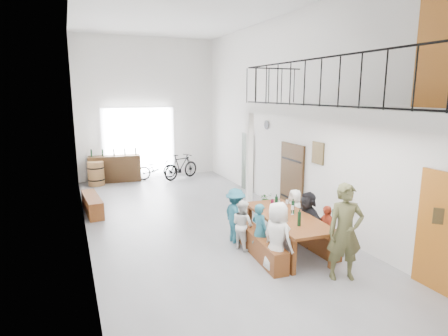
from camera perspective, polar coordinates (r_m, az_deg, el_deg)
name	(u,v)px	position (r m, az deg, el deg)	size (l,w,h in m)	color
floor	(197,222)	(10.04, -4.10, -8.27)	(12.00, 12.00, 0.00)	gray
room_walls	(195,85)	(9.46, -4.41, 12.45)	(12.00, 12.00, 12.00)	white
gateway_portal	(139,143)	(15.27, -12.80, 3.67)	(2.80, 0.08, 2.80)	white
right_wall_decor	(329,163)	(9.25, 15.70, 0.81)	(0.07, 8.28, 5.07)	#9D5517
balcony	(344,114)	(7.68, 17.77, 7.80)	(1.52, 5.62, 4.00)	white
tasting_table	(287,219)	(8.22, 9.55, -7.70)	(1.16, 2.51, 0.79)	brown
bench_inner	(260,245)	(8.04, 5.51, -11.65)	(0.32, 2.02, 0.47)	brown
bench_wall	(307,236)	(8.72, 12.61, -10.02)	(0.26, 1.98, 0.46)	brown
tableware	(286,207)	(8.31, 9.39, -5.88)	(0.46, 1.31, 0.35)	black
side_bench	(92,204)	(11.36, -19.44, -5.26)	(0.38, 1.75, 0.49)	brown
oak_barrel	(96,174)	(14.62, -18.93, -0.80)	(0.60, 0.60, 0.89)	brown
serving_counter	(115,169)	(14.98, -16.29, -0.10)	(1.93, 0.54, 1.02)	#3B2612
counter_bottles	(114,152)	(14.86, -16.43, 2.34)	(1.68, 0.21, 0.28)	black
guest_left_a	(277,237)	(7.26, 8.13, -10.41)	(0.67, 0.44, 1.38)	white
guest_left_b	(260,230)	(7.88, 5.44, -9.44)	(0.42, 0.28, 1.15)	#226174
guest_left_c	(243,225)	(8.27, 2.86, -8.60)	(0.53, 0.41, 1.09)	white
guest_left_d	(236,216)	(8.58, 1.77, -7.25)	(0.82, 0.47, 1.26)	#226174
guest_right_a	(326,230)	(8.23, 15.29, -9.16)	(0.63, 0.26, 1.08)	#B1371E
guest_right_b	(307,219)	(8.59, 12.56, -7.58)	(1.15, 0.37, 1.24)	black
guest_right_c	(294,213)	(9.13, 10.67, -6.70)	(0.56, 0.36, 1.14)	white
host_standing	(345,232)	(7.21, 17.98, -9.25)	(0.66, 0.43, 1.80)	#4D4D2B
potted_plant	(266,199)	(11.54, 6.39, -4.66)	(0.36, 0.31, 0.40)	#1D4F22
bicycle_near	(157,168)	(15.13, -10.21, -0.06)	(0.56, 1.60, 0.84)	black
bicycle_far	(181,166)	(14.96, -6.57, 0.23)	(0.47, 1.67, 1.00)	black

